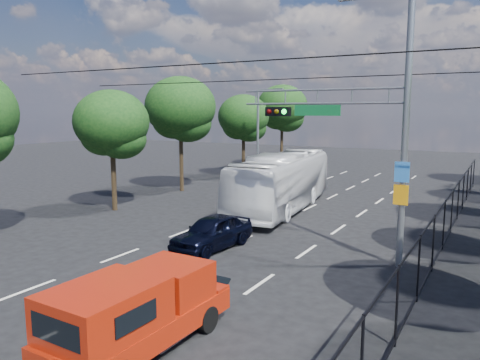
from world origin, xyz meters
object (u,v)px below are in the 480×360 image
Objects in this scene: signal_mast at (370,118)px; white_van at (265,188)px; red_pickup at (138,309)px; navy_hatchback at (212,232)px; white_bus at (282,181)px.

signal_mast is 13.46m from white_van.
red_pickup is 1.27× the size of navy_hatchback.
white_van is (-2.21, 2.30, -0.91)m from white_bus.
white_bus is (-3.72, 15.95, 0.58)m from red_pickup.
white_van is (-5.93, 18.25, -0.33)m from red_pickup.
red_pickup is at bearing -107.05° from signal_mast.
signal_mast is at bearing -53.54° from white_bus.
white_bus reaches higher than navy_hatchback.
red_pickup reaches higher than white_van.
white_bus is at bearing 100.49° from navy_hatchback.
navy_hatchback is (-5.74, -1.46, -4.56)m from signal_mast.
white_van is at bearing 108.01° from red_pickup.
signal_mast is 10.15m from white_bus.
red_pickup is at bearing -63.60° from navy_hatchback.
red_pickup is at bearing -83.88° from white_bus.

